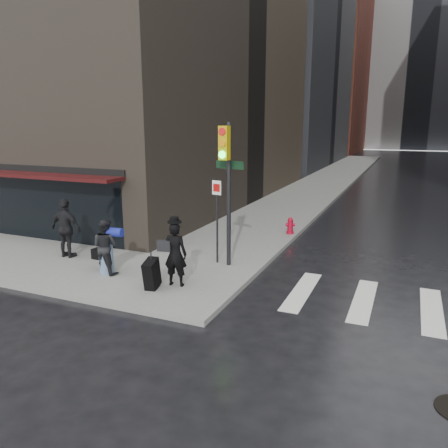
% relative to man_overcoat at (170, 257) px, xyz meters
% --- Properties ---
extents(ground, '(140.00, 140.00, 0.00)m').
position_rel_man_overcoat_xyz_m(ground, '(-0.23, 0.39, -0.96)').
color(ground, black).
rests_on(ground, ground).
extents(sidewalk_left, '(4.00, 50.00, 0.15)m').
position_rel_man_overcoat_xyz_m(sidewalk_left, '(-0.23, 27.39, -0.88)').
color(sidewalk_left, slate).
rests_on(sidewalk_left, ground).
extents(bldg_left_mid, '(22.00, 24.00, 34.00)m').
position_rel_man_overcoat_xyz_m(bldg_left_mid, '(-13.23, 38.39, 16.04)').
color(bldg_left_mid, gray).
rests_on(bldg_left_mid, ground).
extents(bldg_left_far, '(22.00, 20.00, 26.00)m').
position_rel_man_overcoat_xyz_m(bldg_left_far, '(-13.23, 62.39, 12.04)').
color(bldg_left_far, '#55221D').
rests_on(bldg_left_far, ground).
extents(bldg_distant, '(40.00, 12.00, 32.00)m').
position_rel_man_overcoat_xyz_m(bldg_distant, '(5.77, 78.39, 15.04)').
color(bldg_distant, gray).
rests_on(bldg_distant, ground).
extents(storefront, '(8.40, 1.11, 2.83)m').
position_rel_man_overcoat_xyz_m(storefront, '(-7.23, 2.29, 0.87)').
color(storefront, black).
rests_on(storefront, ground).
extents(man_overcoat, '(1.00, 1.10, 1.93)m').
position_rel_man_overcoat_xyz_m(man_overcoat, '(0.00, 0.00, 0.00)').
color(man_overcoat, black).
rests_on(man_overcoat, ground).
extents(man_jeans, '(1.15, 0.67, 1.63)m').
position_rel_man_overcoat_xyz_m(man_jeans, '(-2.25, 0.16, 0.01)').
color(man_jeans, black).
rests_on(man_jeans, ground).
extents(man_greycoat, '(1.14, 0.50, 1.93)m').
position_rel_man_overcoat_xyz_m(man_greycoat, '(-4.43, 0.96, 0.16)').
color(man_greycoat, black).
rests_on(man_greycoat, ground).
extents(traffic_light, '(1.07, 0.58, 4.33)m').
position_rel_man_overcoat_xyz_m(traffic_light, '(0.68, 2.20, 1.99)').
color(traffic_light, black).
rests_on(traffic_light, ground).
extents(fire_hydrant, '(0.39, 0.29, 0.67)m').
position_rel_man_overcoat_xyz_m(fire_hydrant, '(1.48, 6.86, -0.51)').
color(fire_hydrant, maroon).
rests_on(fire_hydrant, ground).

